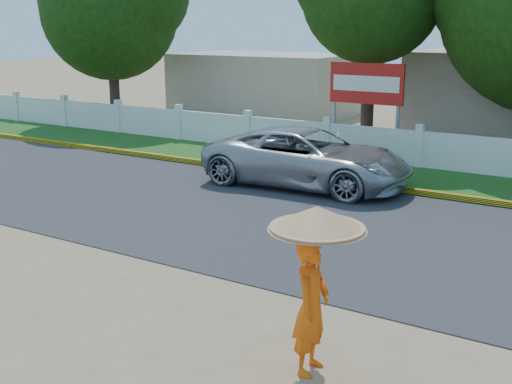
% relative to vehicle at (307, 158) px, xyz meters
% --- Properties ---
extents(ground, '(120.00, 120.00, 0.00)m').
position_rel_vehicle_xyz_m(ground, '(1.80, -7.49, -0.76)').
color(ground, '#9E8460').
rests_on(ground, ground).
extents(road, '(60.00, 7.00, 0.02)m').
position_rel_vehicle_xyz_m(road, '(1.80, -2.99, -0.75)').
color(road, '#38383A').
rests_on(road, ground).
extents(grass_verge, '(60.00, 3.50, 0.03)m').
position_rel_vehicle_xyz_m(grass_verge, '(1.80, 2.26, -0.74)').
color(grass_verge, '#2D601E').
rests_on(grass_verge, ground).
extents(curb, '(40.00, 0.18, 0.16)m').
position_rel_vehicle_xyz_m(curb, '(1.80, 0.56, -0.68)').
color(curb, yellow).
rests_on(curb, ground).
extents(fence, '(40.00, 0.10, 1.10)m').
position_rel_vehicle_xyz_m(fence, '(1.80, 3.71, -0.21)').
color(fence, silver).
rests_on(fence, ground).
extents(building_far, '(8.00, 5.00, 2.80)m').
position_rel_vehicle_xyz_m(building_far, '(-8.20, 11.51, 0.64)').
color(building_far, '#B7AD99').
rests_on(building_far, ground).
extents(vehicle, '(5.57, 2.77, 1.52)m').
position_rel_vehicle_xyz_m(vehicle, '(0.00, 0.00, 0.00)').
color(vehicle, '#A4A8AC').
rests_on(vehicle, ground).
extents(monk_with_parasol, '(1.17, 1.17, 2.12)m').
position_rel_vehicle_xyz_m(monk_with_parasol, '(4.36, -8.32, 0.63)').
color(monk_with_parasol, '#F05B0C').
rests_on(monk_with_parasol, ground).
extents(billboard, '(2.50, 0.13, 2.95)m').
position_rel_vehicle_xyz_m(billboard, '(-0.39, 4.81, 1.38)').
color(billboard, gray).
rests_on(billboard, ground).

